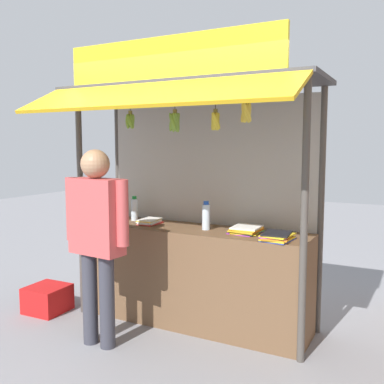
# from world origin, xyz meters

# --- Properties ---
(ground_plane) EXTENTS (20.00, 20.00, 0.00)m
(ground_plane) POSITION_xyz_m (0.00, 0.00, 0.00)
(ground_plane) COLOR gray
(stall_counter) EXTENTS (2.27, 0.56, 0.94)m
(stall_counter) POSITION_xyz_m (0.00, 0.00, 0.47)
(stall_counter) COLOR brown
(stall_counter) RESTS_ON ground
(stall_structure) EXTENTS (2.47, 1.36, 2.64)m
(stall_structure) POSITION_xyz_m (0.00, 0.06, 1.57)
(stall_structure) COLOR #4C4742
(stall_structure) RESTS_ON ground
(water_bottle_far_left) EXTENTS (0.08, 0.08, 0.29)m
(water_bottle_far_left) POSITION_xyz_m (-0.87, 0.02, 1.07)
(water_bottle_far_left) COLOR silver
(water_bottle_far_left) RESTS_ON stall_counter
(water_bottle_front_left) EXTENTS (0.08, 0.08, 0.27)m
(water_bottle_front_left) POSITION_xyz_m (0.15, 0.00, 1.07)
(water_bottle_front_left) COLOR silver
(water_bottle_front_left) RESTS_ON stall_counter
(water_bottle_mid_right) EXTENTS (0.07, 0.07, 0.26)m
(water_bottle_mid_right) POSITION_xyz_m (-0.74, 0.10, 1.06)
(water_bottle_mid_right) COLOR silver
(water_bottle_mid_right) RESTS_ON stall_counter
(magazine_stack_right) EXTENTS (0.19, 0.26, 0.05)m
(magazine_stack_right) POSITION_xyz_m (-0.48, -0.01, 0.97)
(magazine_stack_right) COLOR red
(magazine_stack_right) RESTS_ON stall_counter
(magazine_stack_center) EXTENTS (0.26, 0.32, 0.06)m
(magazine_stack_center) POSITION_xyz_m (0.88, -0.14, 0.97)
(magazine_stack_center) COLOR blue
(magazine_stack_center) RESTS_ON stall_counter
(magazine_stack_left) EXTENTS (0.28, 0.30, 0.06)m
(magazine_stack_left) POSITION_xyz_m (0.54, 0.02, 0.97)
(magazine_stack_left) COLOR purple
(magazine_stack_left) RESTS_ON stall_counter
(banana_bunch_inner_left) EXTENTS (0.11, 0.11, 0.25)m
(banana_bunch_inner_left) POSITION_xyz_m (0.68, -0.38, 1.99)
(banana_bunch_inner_left) COLOR #332D23
(banana_bunch_leftmost) EXTENTS (0.12, 0.12, 0.32)m
(banana_bunch_leftmost) POSITION_xyz_m (0.03, -0.38, 1.93)
(banana_bunch_leftmost) COLOR #332D23
(banana_bunch_rightmost) EXTENTS (0.10, 0.10, 0.31)m
(banana_bunch_rightmost) POSITION_xyz_m (0.42, -0.38, 1.93)
(banana_bunch_rightmost) COLOR #332D23
(banana_bunch_inner_right) EXTENTS (0.10, 0.10, 0.28)m
(banana_bunch_inner_right) POSITION_xyz_m (-0.43, -0.38, 1.95)
(banana_bunch_inner_right) COLOR #332D23
(vendor_person) EXTENTS (0.65, 0.25, 1.70)m
(vendor_person) POSITION_xyz_m (-0.49, -0.80, 1.02)
(vendor_person) COLOR #383842
(vendor_person) RESTS_ON ground
(plastic_crate) EXTENTS (0.40, 0.40, 0.27)m
(plastic_crate) POSITION_xyz_m (-1.48, -0.45, 0.14)
(plastic_crate) COLOR red
(plastic_crate) RESTS_ON ground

